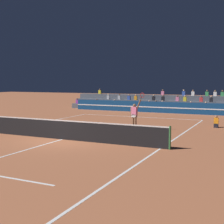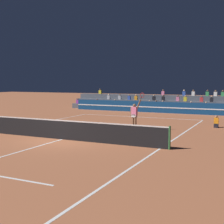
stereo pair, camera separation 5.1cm
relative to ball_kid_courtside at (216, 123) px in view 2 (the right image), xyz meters
The scene contains 8 objects.
ground_plane 10.76m from the ball_kid_courtside, 130.55° to the right, with size 120.00×120.00×0.00m, color #AD603D.
court_lines 10.76m from the ball_kid_courtside, 130.55° to the right, with size 11.10×23.90×0.01m.
tennis_net 10.76m from the ball_kid_courtside, 130.55° to the right, with size 12.00×0.10×1.10m.
sponsor_banner_wall 10.79m from the ball_kid_courtside, 130.42° to the left, with size 18.00×0.26×1.10m.
bleacher_stand 12.82m from the ball_kid_courtside, 123.00° to the left, with size 20.82×2.85×2.28m.
ball_kid_courtside is the anchor object (origin of this frame).
tennis_player 5.82m from the ball_kid_courtside, 143.01° to the right, with size 1.04×0.39×2.47m.
tennis_ball 12.62m from the ball_kid_courtside, 149.55° to the right, with size 0.07×0.07×0.07m, color #C6DB33.
Camera 2 is at (9.65, -13.91, 3.13)m, focal length 50.00 mm.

